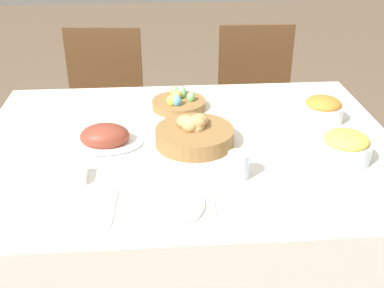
% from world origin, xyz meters
% --- Properties ---
extents(dining_table, '(1.53, 1.14, 0.74)m').
position_xyz_m(dining_table, '(0.00, 0.00, 0.37)').
color(dining_table, silver).
rests_on(dining_table, ground).
extents(chair_far_right, '(0.43, 0.43, 0.90)m').
position_xyz_m(chair_far_right, '(0.45, 0.93, 0.49)').
color(chair_far_right, brown).
rests_on(chair_far_right, ground).
extents(chair_far_left, '(0.46, 0.46, 0.90)m').
position_xyz_m(chair_far_left, '(-0.41, 0.93, 0.49)').
color(chair_far_left, brown).
rests_on(chair_far_left, ground).
extents(bread_basket, '(0.28, 0.28, 0.11)m').
position_xyz_m(bread_basket, '(0.02, -0.01, 0.78)').
color(bread_basket, olive).
rests_on(bread_basket, dining_table).
extents(egg_basket, '(0.22, 0.22, 0.08)m').
position_xyz_m(egg_basket, '(-0.02, 0.32, 0.77)').
color(egg_basket, olive).
rests_on(egg_basket, dining_table).
extents(ham_platter, '(0.27, 0.19, 0.09)m').
position_xyz_m(ham_platter, '(-0.30, 0.01, 0.77)').
color(ham_platter, white).
rests_on(ham_platter, dining_table).
extents(carrot_bowl, '(0.16, 0.16, 0.10)m').
position_xyz_m(carrot_bowl, '(0.54, 0.15, 0.79)').
color(carrot_bowl, white).
rests_on(carrot_bowl, dining_table).
extents(pineapple_bowl, '(0.17, 0.17, 0.10)m').
position_xyz_m(pineapple_bowl, '(0.52, -0.16, 0.79)').
color(pineapple_bowl, silver).
rests_on(pineapple_bowl, dining_table).
extents(dinner_plate, '(0.24, 0.24, 0.01)m').
position_xyz_m(dinner_plate, '(-0.10, -0.39, 0.75)').
color(dinner_plate, white).
rests_on(dinner_plate, dining_table).
extents(fork, '(0.02, 0.19, 0.00)m').
position_xyz_m(fork, '(-0.24, -0.39, 0.74)').
color(fork, silver).
rests_on(fork, dining_table).
extents(knife, '(0.02, 0.19, 0.00)m').
position_xyz_m(knife, '(0.05, -0.39, 0.74)').
color(knife, silver).
rests_on(knife, dining_table).
extents(spoon, '(0.02, 0.19, 0.00)m').
position_xyz_m(spoon, '(0.08, -0.39, 0.74)').
color(spoon, silver).
rests_on(spoon, dining_table).
extents(drinking_cup, '(0.07, 0.07, 0.09)m').
position_xyz_m(drinking_cup, '(0.14, -0.25, 0.79)').
color(drinking_cup, silver).
rests_on(drinking_cup, dining_table).
extents(butter_dish, '(0.14, 0.08, 0.03)m').
position_xyz_m(butter_dish, '(-0.40, -0.22, 0.76)').
color(butter_dish, white).
rests_on(butter_dish, dining_table).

